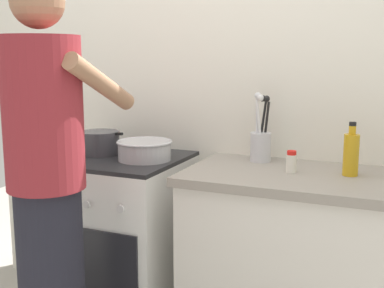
% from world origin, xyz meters
% --- Properties ---
extents(back_wall, '(3.20, 0.10, 2.50)m').
position_xyz_m(back_wall, '(0.20, 0.50, 1.25)').
color(back_wall, silver).
rests_on(back_wall, ground).
extents(countertop, '(1.00, 0.60, 0.90)m').
position_xyz_m(countertop, '(0.55, 0.15, 0.45)').
color(countertop, silver).
rests_on(countertop, ground).
extents(stove_range, '(0.60, 0.62, 0.90)m').
position_xyz_m(stove_range, '(-0.35, 0.15, 0.45)').
color(stove_range, white).
rests_on(stove_range, ground).
extents(pot, '(0.27, 0.20, 0.12)m').
position_xyz_m(pot, '(-0.49, 0.17, 0.96)').
color(pot, '#38383D').
rests_on(pot, stove_range).
extents(mixing_bowl, '(0.27, 0.27, 0.10)m').
position_xyz_m(mixing_bowl, '(-0.21, 0.14, 0.95)').
color(mixing_bowl, '#B7B7BC').
rests_on(mixing_bowl, stove_range).
extents(utensil_crock, '(0.10, 0.10, 0.33)m').
position_xyz_m(utensil_crock, '(0.32, 0.33, 1.00)').
color(utensil_crock, silver).
rests_on(utensil_crock, countertop).
extents(spice_bottle, '(0.04, 0.04, 0.10)m').
position_xyz_m(spice_bottle, '(0.51, 0.15, 0.95)').
color(spice_bottle, silver).
rests_on(spice_bottle, countertop).
extents(oil_bottle, '(0.07, 0.07, 0.23)m').
position_xyz_m(oil_bottle, '(0.75, 0.20, 1.00)').
color(oil_bottle, gold).
rests_on(oil_bottle, countertop).
extents(person, '(0.41, 0.50, 1.70)m').
position_xyz_m(person, '(-0.30, -0.47, 0.86)').
color(person, black).
rests_on(person, ground).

